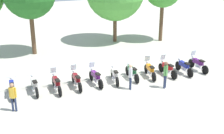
% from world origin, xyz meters
% --- Properties ---
extents(ground_plane, '(80.00, 80.00, 0.00)m').
position_xyz_m(ground_plane, '(0.00, 0.00, 0.00)').
color(ground_plane, '#BCB7A8').
extents(motorcycle_0, '(0.62, 2.19, 0.99)m').
position_xyz_m(motorcycle_0, '(-6.45, 0.48, 0.50)').
color(motorcycle_0, black).
rests_on(motorcycle_0, ground_plane).
extents(motorcycle_1, '(0.62, 2.19, 0.99)m').
position_xyz_m(motorcycle_1, '(-5.16, 0.41, 0.50)').
color(motorcycle_1, black).
rests_on(motorcycle_1, ground_plane).
extents(motorcycle_2, '(0.62, 2.19, 1.37)m').
position_xyz_m(motorcycle_2, '(-3.87, 0.11, 0.52)').
color(motorcycle_2, black).
rests_on(motorcycle_2, ground_plane).
extents(motorcycle_3, '(0.62, 2.19, 1.37)m').
position_xyz_m(motorcycle_3, '(-2.58, 0.16, 0.52)').
color(motorcycle_3, black).
rests_on(motorcycle_3, ground_plane).
extents(motorcycle_4, '(0.62, 2.19, 1.37)m').
position_xyz_m(motorcycle_4, '(-1.29, 0.16, 0.52)').
color(motorcycle_4, black).
rests_on(motorcycle_4, ground_plane).
extents(motorcycle_5, '(0.73, 2.17, 0.99)m').
position_xyz_m(motorcycle_5, '(0.00, 0.05, 0.50)').
color(motorcycle_5, black).
rests_on(motorcycle_5, ground_plane).
extents(motorcycle_6, '(0.62, 2.19, 0.99)m').
position_xyz_m(motorcycle_6, '(1.29, 0.08, 0.50)').
color(motorcycle_6, black).
rests_on(motorcycle_6, ground_plane).
extents(motorcycle_7, '(0.71, 2.18, 1.37)m').
position_xyz_m(motorcycle_7, '(2.58, -0.07, 0.52)').
color(motorcycle_7, black).
rests_on(motorcycle_7, ground_plane).
extents(motorcycle_8, '(0.62, 2.19, 1.37)m').
position_xyz_m(motorcycle_8, '(3.86, -0.26, 0.52)').
color(motorcycle_8, black).
rests_on(motorcycle_8, ground_plane).
extents(motorcycle_9, '(0.62, 2.19, 0.99)m').
position_xyz_m(motorcycle_9, '(5.15, -0.39, 0.50)').
color(motorcycle_9, black).
rests_on(motorcycle_9, ground_plane).
extents(motorcycle_10, '(0.62, 2.19, 1.37)m').
position_xyz_m(motorcycle_10, '(6.44, -0.30, 0.52)').
color(motorcycle_10, black).
rests_on(motorcycle_10, ground_plane).
extents(person_0, '(0.38, 0.32, 1.76)m').
position_xyz_m(person_0, '(2.54, -2.07, 1.04)').
color(person_0, '#232D4C').
rests_on(person_0, ground_plane).
extents(person_1, '(0.27, 0.41, 1.68)m').
position_xyz_m(person_1, '(0.44, -1.42, 0.98)').
color(person_1, '#232D4C').
rests_on(person_1, ground_plane).
extents(person_2, '(0.40, 0.28, 1.63)m').
position_xyz_m(person_2, '(-6.53, -1.60, 0.95)').
color(person_2, '#232D4C').
rests_on(person_2, ground_plane).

